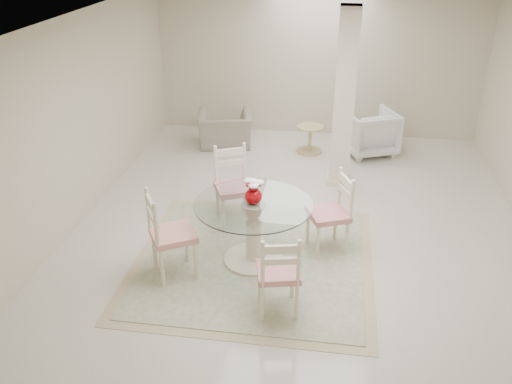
# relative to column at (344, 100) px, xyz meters

# --- Properties ---
(ground) EXTENTS (7.00, 7.00, 0.00)m
(ground) POSITION_rel_column_xyz_m (-0.50, -1.30, -1.35)
(ground) COLOR beige
(ground) RESTS_ON ground
(room_shell) EXTENTS (6.02, 7.02, 2.71)m
(room_shell) POSITION_rel_column_xyz_m (-0.50, -1.30, 0.51)
(room_shell) COLOR beige
(room_shell) RESTS_ON ground
(column) EXTENTS (0.30, 0.30, 2.70)m
(column) POSITION_rel_column_xyz_m (0.00, 0.00, 0.00)
(column) COLOR beige
(column) RESTS_ON ground
(area_rug) EXTENTS (2.87, 2.87, 0.02)m
(area_rug) POSITION_rel_column_xyz_m (-0.99, -2.41, -1.34)
(area_rug) COLOR tan
(area_rug) RESTS_ON ground
(dining_table) EXTENTS (1.39, 1.39, 0.80)m
(dining_table) POSITION_rel_column_xyz_m (-0.99, -2.41, -0.94)
(dining_table) COLOR beige
(dining_table) RESTS_ON ground
(red_vase) EXTENTS (0.23, 0.22, 0.31)m
(red_vase) POSITION_rel_column_xyz_m (-0.99, -2.41, -0.40)
(red_vase) COLOR #AE050B
(red_vase) RESTS_ON dining_table
(dining_chair_east) EXTENTS (0.60, 0.60, 1.14)m
(dining_chair_east) POSITION_rel_column_xyz_m (-0.06, -1.99, -0.75)
(dining_chair_east) COLOR #EFE8C5
(dining_chair_east) RESTS_ON ground
(dining_chair_north) EXTENTS (0.63, 0.63, 1.19)m
(dining_chair_north) POSITION_rel_column_xyz_m (-1.41, -1.48, -0.72)
(dining_chair_north) COLOR beige
(dining_chair_north) RESTS_ON ground
(dining_chair_west) EXTENTS (0.65, 0.65, 1.19)m
(dining_chair_west) POSITION_rel_column_xyz_m (-1.92, -2.85, -0.72)
(dining_chair_west) COLOR beige
(dining_chair_west) RESTS_ON ground
(dining_chair_south) EXTENTS (0.52, 0.52, 1.09)m
(dining_chair_south) POSITION_rel_column_xyz_m (-0.58, -3.35, -0.78)
(dining_chair_south) COLOR #F1E9C6
(dining_chair_south) RESTS_ON ground
(recliner_taupe) EXTENTS (1.11, 1.01, 0.62)m
(recliner_taupe) POSITION_rel_column_xyz_m (-2.09, 1.27, -1.04)
(recliner_taupe) COLOR gray
(recliner_taupe) RESTS_ON ground
(armchair_white) EXTENTS (1.11, 1.12, 0.78)m
(armchair_white) POSITION_rel_column_xyz_m (0.50, 1.30, -0.96)
(armchair_white) COLOR silver
(armchair_white) RESTS_ON ground
(side_table) EXTENTS (0.47, 0.47, 0.49)m
(side_table) POSITION_rel_column_xyz_m (-0.54, 1.19, -1.13)
(side_table) COLOR tan
(side_table) RESTS_ON ground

